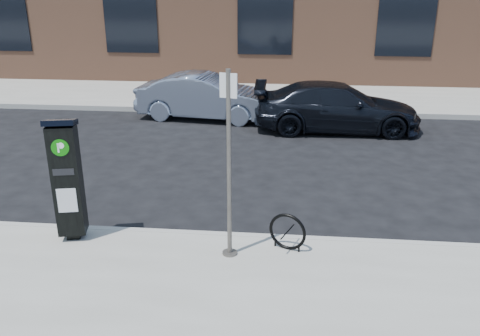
# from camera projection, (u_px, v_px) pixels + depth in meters

# --- Properties ---
(ground) EXTENTS (120.00, 120.00, 0.00)m
(ground) POSITION_uv_depth(u_px,v_px,m) (224.00, 241.00, 8.12)
(ground) COLOR black
(ground) RESTS_ON ground
(sidewalk_far) EXTENTS (60.00, 12.00, 0.15)m
(sidewalk_far) POSITION_uv_depth(u_px,v_px,m) (266.00, 76.00, 21.12)
(sidewalk_far) COLOR gray
(sidewalk_far) RESTS_ON ground
(curb_near) EXTENTS (60.00, 0.12, 0.16)m
(curb_near) POSITION_uv_depth(u_px,v_px,m) (224.00, 238.00, 8.08)
(curb_near) COLOR #9E9B93
(curb_near) RESTS_ON ground
(curb_far) EXTENTS (60.00, 0.12, 0.16)m
(curb_far) POSITION_uv_depth(u_px,v_px,m) (257.00, 112.00, 15.56)
(curb_far) COLOR #9E9B93
(curb_far) RESTS_ON ground
(parking_kiosk) EXTENTS (0.52, 0.48, 1.93)m
(parking_kiosk) POSITION_uv_depth(u_px,v_px,m) (67.00, 178.00, 7.60)
(parking_kiosk) COLOR black
(parking_kiosk) RESTS_ON sidewalk_near
(sign_pole) EXTENTS (0.24, 0.22, 2.71)m
(sign_pole) POSITION_uv_depth(u_px,v_px,m) (229.00, 168.00, 6.99)
(sign_pole) COLOR #4E4A45
(sign_pole) RESTS_ON sidewalk_near
(bike_rack) EXTENTS (0.56, 0.26, 0.58)m
(bike_rack) POSITION_uv_depth(u_px,v_px,m) (287.00, 232.00, 7.51)
(bike_rack) COLOR black
(bike_rack) RESTS_ON sidewalk_near
(car_silver) EXTENTS (4.14, 1.86, 1.32)m
(car_silver) POSITION_uv_depth(u_px,v_px,m) (206.00, 97.00, 14.91)
(car_silver) COLOR #8591A9
(car_silver) RESTS_ON ground
(car_dark) EXTENTS (4.50, 1.91, 1.29)m
(car_dark) POSITION_uv_depth(u_px,v_px,m) (337.00, 107.00, 13.77)
(car_dark) COLOR black
(car_dark) RESTS_ON ground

